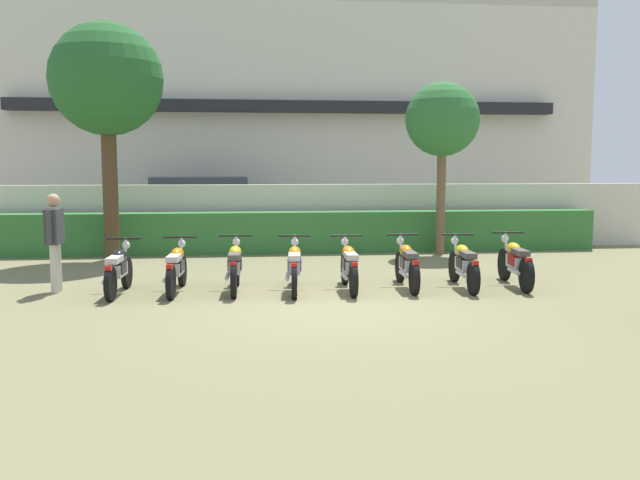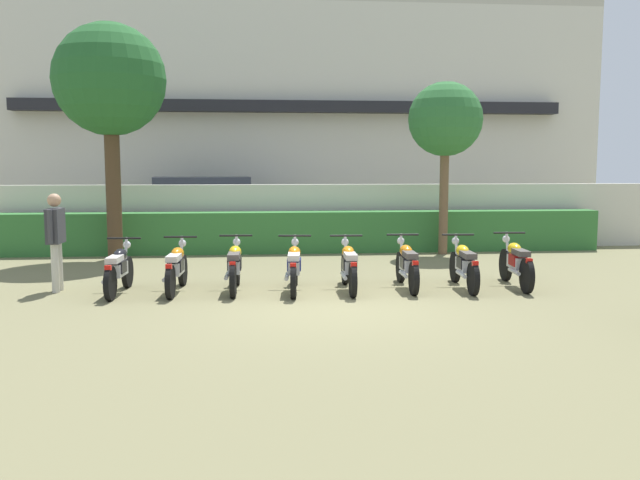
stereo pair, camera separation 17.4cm
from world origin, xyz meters
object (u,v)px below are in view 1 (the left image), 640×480
at_px(tree_far_side, 442,121).
at_px(motorcycle_in_row_2, 235,266).
at_px(tree_near_inspector, 107,82).
at_px(motorcycle_in_row_4, 349,266).
at_px(parked_car, 203,210).
at_px(motorcycle_in_row_0, 118,269).
at_px(motorcycle_in_row_1, 176,268).
at_px(motorcycle_in_row_3, 294,266).
at_px(motorcycle_in_row_7, 515,262).
at_px(inspector_person, 54,234).
at_px(motorcycle_in_row_6, 464,264).
at_px(motorcycle_in_row_5, 407,264).

relative_size(tree_far_side, motorcycle_in_row_2, 2.33).
bearing_deg(tree_near_inspector, motorcycle_in_row_4, -41.92).
relative_size(parked_car, motorcycle_in_row_0, 2.62).
xyz_separation_m(motorcycle_in_row_1, motorcycle_in_row_4, (3.04, -0.13, 0.00)).
relative_size(motorcycle_in_row_0, motorcycle_in_row_3, 0.92).
bearing_deg(motorcycle_in_row_7, parked_car, 42.68).
bearing_deg(parked_car, motorcycle_in_row_0, -102.69).
height_order(parked_car, motorcycle_in_row_7, parked_car).
distance_m(tree_near_inspector, inspector_person, 5.12).
distance_m(tree_far_side, motorcycle_in_row_0, 8.89).
xyz_separation_m(motorcycle_in_row_2, motorcycle_in_row_6, (4.12, -0.13, -0.01)).
bearing_deg(tree_far_side, inspector_person, -152.43).
relative_size(motorcycle_in_row_4, motorcycle_in_row_7, 0.98).
bearing_deg(tree_near_inspector, motorcycle_in_row_1, -65.94).
distance_m(parked_car, tree_far_side, 7.30).
height_order(motorcycle_in_row_4, motorcycle_in_row_7, motorcycle_in_row_7).
relative_size(motorcycle_in_row_3, motorcycle_in_row_7, 1.01).
bearing_deg(motorcycle_in_row_3, motorcycle_in_row_6, -85.74).
relative_size(motorcycle_in_row_1, motorcycle_in_row_6, 0.98).
bearing_deg(inspector_person, motorcycle_in_row_0, -16.69).
distance_m(motorcycle_in_row_1, motorcycle_in_row_3, 2.07).
height_order(motorcycle_in_row_0, motorcycle_in_row_5, motorcycle_in_row_5).
bearing_deg(motorcycle_in_row_3, tree_far_side, -36.22).
bearing_deg(motorcycle_in_row_4, tree_far_side, -31.43).
distance_m(motorcycle_in_row_1, motorcycle_in_row_4, 3.04).
distance_m(tree_near_inspector, motorcycle_in_row_0, 5.84).
relative_size(tree_far_side, motorcycle_in_row_4, 2.27).
bearing_deg(motorcycle_in_row_2, motorcycle_in_row_7, -89.08).
distance_m(motorcycle_in_row_6, motorcycle_in_row_7, 1.01).
xyz_separation_m(tree_far_side, motorcycle_in_row_6, (-0.92, -4.66, -2.87)).
xyz_separation_m(motorcycle_in_row_4, motorcycle_in_row_7, (3.11, 0.08, 0.01)).
distance_m(parked_car, tree_near_inspector, 5.10).
bearing_deg(motorcycle_in_row_7, inspector_person, 92.40).
relative_size(motorcycle_in_row_0, motorcycle_in_row_4, 0.95).
xyz_separation_m(motorcycle_in_row_3, inspector_person, (-4.18, 0.38, 0.59)).
bearing_deg(motorcycle_in_row_2, motorcycle_in_row_6, -90.28).
distance_m(motorcycle_in_row_0, motorcycle_in_row_4, 4.02).
distance_m(parked_car, motorcycle_in_row_1, 7.82).
distance_m(tree_near_inspector, motorcycle_in_row_5, 8.33).
bearing_deg(parked_car, motorcycle_in_row_6, -62.72).
distance_m(motorcycle_in_row_1, motorcycle_in_row_6, 5.15).
xyz_separation_m(motorcycle_in_row_2, motorcycle_in_row_3, (1.05, -0.12, -0.00)).
bearing_deg(motorcycle_in_row_7, motorcycle_in_row_0, 94.78).
relative_size(motorcycle_in_row_4, inspector_person, 1.08).
height_order(motorcycle_in_row_3, motorcycle_in_row_4, motorcycle_in_row_3).
bearing_deg(motorcycle_in_row_4, motorcycle_in_row_6, -88.51).
distance_m(tree_far_side, motorcycle_in_row_5, 5.73).
relative_size(motorcycle_in_row_3, motorcycle_in_row_5, 1.02).
distance_m(motorcycle_in_row_2, inspector_person, 3.20).
height_order(motorcycle_in_row_6, inspector_person, inspector_person).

